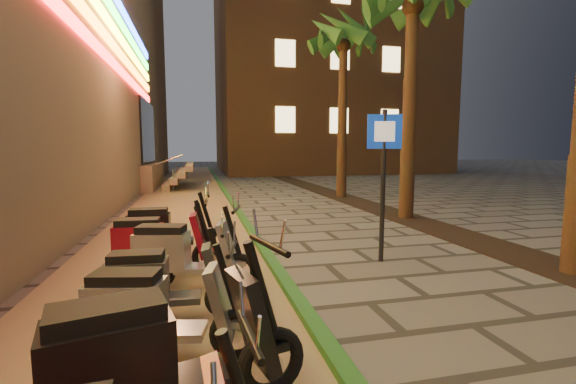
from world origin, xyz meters
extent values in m
plane|color=#474442|center=(0.00, 0.00, 0.00)|extent=(120.00, 120.00, 0.00)
cube|color=#8C7251|center=(-2.60, 10.00, 0.01)|extent=(3.40, 60.00, 0.01)
cube|color=#215A21|center=(-0.90, 10.00, 0.05)|extent=(0.18, 60.00, 0.10)
cube|color=black|center=(3.60, 5.00, 0.01)|extent=(1.20, 40.00, 0.02)
cube|color=black|center=(-4.45, 18.00, 2.80)|extent=(0.08, 5.00, 3.00)
cube|color=gray|center=(-6.50, 18.00, 0.60)|extent=(5.00, 6.00, 1.20)
cube|color=#FF1414|center=(-4.45, 6.00, 4.50)|extent=(0.06, 26.00, 0.28)
cube|color=gray|center=(-3.50, 18.00, 0.15)|extent=(0.35, 5.00, 0.30)
cube|color=gray|center=(-3.15, 18.00, 0.45)|extent=(0.35, 5.00, 0.30)
cube|color=gray|center=(-2.80, 18.00, 0.75)|extent=(0.35, 5.00, 0.30)
cube|color=gray|center=(-2.45, 18.00, 1.05)|extent=(0.35, 5.00, 0.30)
cylinder|color=silver|center=(-3.90, 16.00, 1.25)|extent=(2.09, 0.06, 0.81)
cylinder|color=silver|center=(-3.90, 20.00, 1.25)|extent=(2.09, 0.06, 0.81)
cube|color=brown|center=(9.00, 32.00, 12.50)|extent=(18.00, 16.00, 25.00)
cube|color=#FFE28C|center=(4.00, 23.97, 4.00)|extent=(1.40, 0.06, 1.80)
cube|color=#FFE28C|center=(8.00, 23.97, 4.00)|extent=(1.40, 0.06, 1.80)
cube|color=#FFE28C|center=(12.00, 23.97, 4.00)|extent=(1.40, 0.06, 1.80)
cube|color=#FFE28C|center=(4.00, 23.97, 8.50)|extent=(1.40, 0.06, 1.80)
cube|color=#FFE28C|center=(8.00, 23.97, 8.50)|extent=(1.40, 0.06, 1.80)
cube|color=#FFE28C|center=(12.00, 23.97, 8.50)|extent=(1.40, 0.06, 1.80)
cylinder|color=#472D19|center=(3.60, 7.00, 2.85)|extent=(0.40, 0.40, 5.70)
sphere|color=#472D19|center=(3.60, 7.00, 5.70)|extent=(0.56, 0.56, 0.56)
cone|color=#244A17|center=(3.75, 7.87, 6.15)|extent=(2.00, 0.93, 1.52)
cylinder|color=#472D19|center=(3.60, 12.00, 2.98)|extent=(0.40, 0.40, 5.95)
sphere|color=#472D19|center=(3.60, 12.00, 5.95)|extent=(0.56, 0.56, 0.56)
cone|color=#244A17|center=(4.49, 12.00, 6.40)|extent=(0.60, 1.93, 1.52)
cone|color=#244A17|center=(4.28, 12.57, 6.40)|extent=(1.70, 1.86, 1.52)
cone|color=#244A17|center=(3.75, 12.87, 6.40)|extent=(2.00, 0.93, 1.52)
cone|color=#244A17|center=(3.16, 12.77, 6.40)|extent=(1.97, 1.48, 1.52)
cone|color=#244A17|center=(2.77, 12.30, 6.40)|extent=(1.22, 2.02, 1.52)
cone|color=#244A17|center=(2.77, 11.70, 6.40)|extent=(1.22, 2.02, 1.52)
cone|color=#244A17|center=(3.16, 11.23, 6.40)|extent=(1.97, 1.48, 1.52)
cone|color=#244A17|center=(3.75, 11.13, 6.40)|extent=(2.00, 0.93, 1.52)
cone|color=#244A17|center=(4.28, 11.43, 6.40)|extent=(1.70, 1.86, 1.52)
cylinder|color=black|center=(0.98, 3.33, 1.29)|extent=(0.08, 0.08, 2.58)
cube|color=#0E37B7|center=(0.98, 3.31, 2.22)|extent=(0.55, 0.21, 0.57)
cube|color=white|center=(0.97, 3.28, 2.22)|extent=(0.32, 0.13, 0.33)
cylinder|color=black|center=(-1.84, -0.83, 1.01)|extent=(0.08, 0.53, 0.04)
torus|color=black|center=(-1.55, 0.14, 0.28)|extent=(0.57, 0.25, 0.56)
cylinder|color=silver|center=(-1.55, 0.14, 0.28)|extent=(0.17, 0.14, 0.15)
cube|color=black|center=(-2.15, -0.02, 0.33)|extent=(0.67, 0.51, 0.09)
cube|color=black|center=(-2.64, -0.15, 0.60)|extent=(0.84, 0.59, 0.54)
cube|color=black|center=(-2.64, -0.15, 0.91)|extent=(0.74, 0.51, 0.13)
cube|color=black|center=(-1.70, 0.10, 0.65)|extent=(0.39, 0.49, 0.76)
cylinder|color=black|center=(-1.63, 0.12, 0.87)|extent=(0.31, 0.15, 0.80)
cylinder|color=black|center=(-1.57, 0.14, 1.22)|extent=(0.21, 0.62, 0.05)
cube|color=black|center=(-1.55, 0.14, 0.41)|extent=(0.27, 0.21, 0.07)
torus|color=black|center=(-2.80, 0.95, 0.24)|extent=(0.49, 0.19, 0.49)
cylinder|color=silver|center=(-2.80, 0.95, 0.24)|extent=(0.15, 0.12, 0.13)
torus|color=black|center=(-1.77, 0.74, 0.24)|extent=(0.49, 0.19, 0.49)
cylinder|color=silver|center=(-1.77, 0.74, 0.24)|extent=(0.15, 0.12, 0.13)
cube|color=#9D9DA4|center=(-2.30, 0.85, 0.28)|extent=(0.57, 0.42, 0.07)
cube|color=#9D9DA4|center=(-2.73, 0.94, 0.51)|extent=(0.71, 0.48, 0.47)
cube|color=black|center=(-2.73, 0.94, 0.78)|extent=(0.63, 0.41, 0.11)
cube|color=#9D9DA4|center=(-1.90, 0.76, 0.56)|extent=(0.32, 0.42, 0.66)
cylinder|color=black|center=(-1.84, 0.75, 0.75)|extent=(0.26, 0.12, 0.69)
cylinder|color=black|center=(-1.79, 0.74, 1.05)|extent=(0.15, 0.54, 0.04)
cube|color=#9D9DA4|center=(-1.77, 0.74, 0.36)|extent=(0.23, 0.17, 0.06)
torus|color=black|center=(-2.82, 1.71, 0.24)|extent=(0.48, 0.12, 0.47)
cylinder|color=silver|center=(-2.82, 1.71, 0.24)|extent=(0.13, 0.10, 0.13)
torus|color=black|center=(-1.80, 1.65, 0.24)|extent=(0.48, 0.12, 0.47)
cylinder|color=silver|center=(-1.80, 1.65, 0.24)|extent=(0.13, 0.10, 0.13)
cube|color=#282B2D|center=(-2.32, 1.68, 0.27)|extent=(0.52, 0.34, 0.07)
cube|color=#282B2D|center=(-2.74, 1.71, 0.50)|extent=(0.65, 0.38, 0.45)
cube|color=black|center=(-2.74, 1.71, 0.76)|extent=(0.58, 0.32, 0.11)
cube|color=#282B2D|center=(-1.93, 1.66, 0.54)|extent=(0.26, 0.38, 0.64)
cylinder|color=black|center=(-1.87, 1.66, 0.72)|extent=(0.25, 0.08, 0.67)
cylinder|color=black|center=(-1.82, 1.65, 1.01)|extent=(0.07, 0.53, 0.04)
cube|color=#282B2D|center=(-1.80, 1.65, 0.34)|extent=(0.21, 0.14, 0.05)
torus|color=black|center=(-2.65, 2.77, 0.26)|extent=(0.53, 0.22, 0.52)
cylinder|color=silver|center=(-2.65, 2.77, 0.26)|extent=(0.16, 0.13, 0.14)
torus|color=black|center=(-1.56, 2.51, 0.26)|extent=(0.53, 0.22, 0.52)
cylinder|color=silver|center=(-1.56, 2.51, 0.26)|extent=(0.16, 0.13, 0.14)
cube|color=silver|center=(-2.12, 2.64, 0.30)|extent=(0.62, 0.46, 0.08)
cube|color=silver|center=(-2.57, 2.75, 0.55)|extent=(0.77, 0.54, 0.50)
cube|color=black|center=(-2.57, 2.75, 0.84)|extent=(0.68, 0.46, 0.12)
cube|color=silver|center=(-1.70, 2.54, 0.60)|extent=(0.35, 0.45, 0.70)
cylinder|color=black|center=(-1.63, 2.52, 0.80)|extent=(0.28, 0.13, 0.74)
cylinder|color=black|center=(-1.58, 2.51, 1.12)|extent=(0.18, 0.57, 0.04)
cube|color=silver|center=(-1.56, 2.51, 0.38)|extent=(0.25, 0.19, 0.06)
torus|color=black|center=(-3.05, 3.43, 0.26)|extent=(0.52, 0.12, 0.51)
cylinder|color=silver|center=(-3.05, 3.43, 0.26)|extent=(0.14, 0.11, 0.14)
torus|color=black|center=(-1.94, 3.38, 0.26)|extent=(0.52, 0.12, 0.51)
cylinder|color=silver|center=(-1.94, 3.38, 0.26)|extent=(0.14, 0.11, 0.14)
cube|color=maroon|center=(-2.50, 3.40, 0.30)|extent=(0.56, 0.36, 0.08)
cube|color=maroon|center=(-2.97, 3.42, 0.54)|extent=(0.71, 0.41, 0.49)
cube|color=black|center=(-2.97, 3.42, 0.83)|extent=(0.63, 0.35, 0.12)
cube|color=maroon|center=(-2.08, 3.38, 0.59)|extent=(0.28, 0.41, 0.70)
cylinder|color=black|center=(-2.01, 3.38, 0.79)|extent=(0.27, 0.08, 0.73)
cylinder|color=black|center=(-1.96, 3.38, 1.11)|extent=(0.07, 0.58, 0.04)
cube|color=maroon|center=(-1.94, 3.38, 0.38)|extent=(0.22, 0.15, 0.06)
torus|color=black|center=(-3.00, 4.36, 0.26)|extent=(0.52, 0.11, 0.52)
cylinder|color=silver|center=(-3.00, 4.36, 0.26)|extent=(0.14, 0.10, 0.14)
torus|color=black|center=(-1.88, 4.33, 0.26)|extent=(0.52, 0.11, 0.52)
cylinder|color=silver|center=(-1.88, 4.33, 0.26)|extent=(0.14, 0.10, 0.14)
cube|color=black|center=(-2.45, 4.35, 0.30)|extent=(0.56, 0.36, 0.08)
cube|color=black|center=(-2.92, 4.36, 0.55)|extent=(0.71, 0.40, 0.50)
cube|color=black|center=(-2.92, 4.36, 0.84)|extent=(0.63, 0.34, 0.12)
cube|color=black|center=(-2.02, 4.33, 0.60)|extent=(0.28, 0.41, 0.71)
cylinder|color=black|center=(-1.95, 4.33, 0.80)|extent=(0.28, 0.08, 0.74)
cylinder|color=black|center=(-1.90, 4.33, 1.12)|extent=(0.06, 0.58, 0.04)
cube|color=black|center=(-1.88, 4.33, 0.38)|extent=(0.22, 0.15, 0.06)
camera|label=1|loc=(-2.07, -2.63, 1.92)|focal=24.00mm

